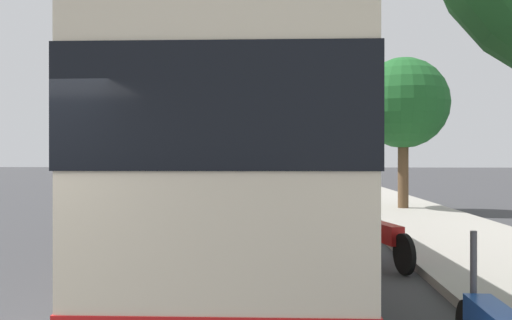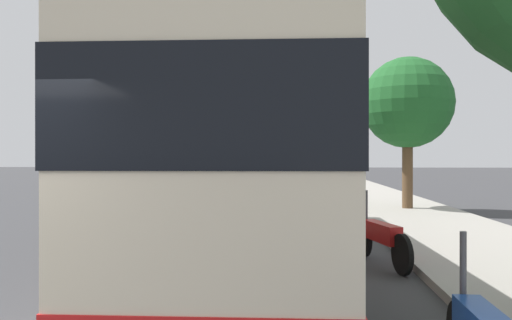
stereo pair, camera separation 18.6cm
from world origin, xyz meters
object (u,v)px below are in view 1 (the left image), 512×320
(car_behind_bus, at_px, (286,172))
(car_side_street, at_px, (238,171))
(car_far_distant, at_px, (280,177))
(motorcycle_far_end, at_px, (382,237))
(coach_bus, at_px, (251,160))
(roadside_tree_mid_block, at_px, (403,104))

(car_behind_bus, bearing_deg, car_side_street, 57.28)
(car_far_distant, bearing_deg, motorcycle_far_end, -176.11)
(car_far_distant, xyz_separation_m, car_side_street, (13.90, 4.18, 0.01))
(coach_bus, bearing_deg, car_behind_bus, -2.31)
(coach_bus, relative_size, car_behind_bus, 2.70)
(coach_bus, distance_m, motorcycle_far_end, 2.80)
(car_behind_bus, height_order, car_far_distant, car_behind_bus)
(motorcycle_far_end, bearing_deg, roadside_tree_mid_block, -28.83)
(roadside_tree_mid_block, bearing_deg, car_side_street, 16.96)
(coach_bus, bearing_deg, car_side_street, 4.49)
(car_far_distant, relative_size, roadside_tree_mid_block, 0.78)
(car_far_distant, height_order, roadside_tree_mid_block, roadside_tree_mid_block)
(motorcycle_far_end, height_order, car_behind_bus, car_behind_bus)
(car_behind_bus, relative_size, car_far_distant, 1.05)
(car_far_distant, bearing_deg, car_behind_bus, -2.95)
(motorcycle_far_end, relative_size, car_far_distant, 0.53)
(car_side_street, bearing_deg, motorcycle_far_end, 9.36)
(coach_bus, height_order, roadside_tree_mid_block, roadside_tree_mid_block)
(car_behind_bus, height_order, car_side_street, car_behind_bus)
(car_far_distant, distance_m, car_side_street, 14.52)
(coach_bus, bearing_deg, car_far_distant, -1.91)
(motorcycle_far_end, xyz_separation_m, car_side_street, (38.38, 6.45, 0.24))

